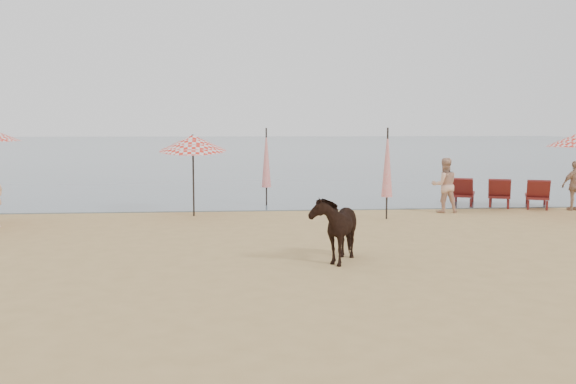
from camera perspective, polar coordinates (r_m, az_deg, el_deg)
name	(u,v)px	position (r m, az deg, el deg)	size (l,w,h in m)	color
ground	(318,299)	(9.77, 2.69, -9.45)	(120.00, 120.00, 0.00)	tan
sea	(239,145)	(89.38, -4.37, 4.21)	(160.00, 140.00, 0.06)	#51606B
lounger_cluster_right	(499,193)	(21.55, 18.28, -0.10)	(3.37, 2.76, 0.64)	maroon
umbrella_open_left_b	(193,143)	(18.53, -8.46, 4.33)	(1.91, 1.94, 2.43)	black
umbrella_closed_left	(266,158)	(20.63, -1.94, 3.02)	(0.31, 0.31, 2.52)	black
umbrella_closed_right	(387,163)	(17.97, 8.82, 2.56)	(0.31, 0.31, 2.54)	black
cow	(335,227)	(12.33, 4.22, -3.16)	(0.70, 1.53, 1.30)	black
beachgoer_right_a	(444,185)	(19.73, 13.74, 0.59)	(0.80, 0.62, 1.64)	#DAA588
beachgoer_right_b	(576,186)	(21.53, 24.20, 0.52)	(0.90, 0.37, 1.53)	tan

